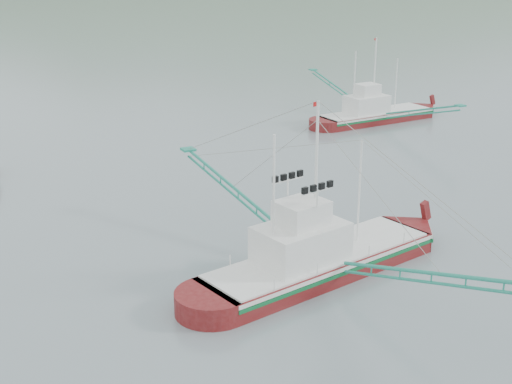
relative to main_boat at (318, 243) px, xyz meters
name	(u,v)px	position (x,y,z in m)	size (l,w,h in m)	color
ground	(301,274)	(-0.77, 0.55, -2.00)	(1200.00, 1200.00, 0.00)	slate
main_boat	(318,243)	(0.00, 0.00, 0.00)	(15.67, 27.12, 11.12)	#5C0D0E
bg_boat_right	(374,110)	(25.38, 30.55, -0.66)	(13.61, 24.20, 9.81)	#5C0D0E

